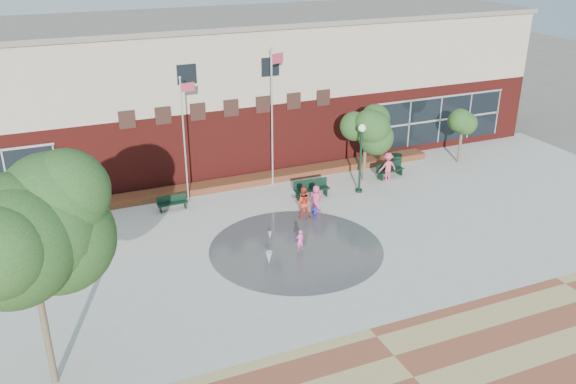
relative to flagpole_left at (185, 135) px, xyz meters
name	(u,v)px	position (x,y,z in m)	size (l,w,h in m)	color
ground	(324,279)	(3.34, -10.39, -4.00)	(120.00, 120.00, 0.00)	#666056
plaza_concrete	(288,240)	(3.34, -6.39, -4.00)	(46.00, 18.00, 0.01)	#A8A8A0
paver_band	(414,377)	(3.34, -17.39, -4.00)	(46.00, 6.00, 0.01)	brown
splash_pad	(296,249)	(3.34, -7.39, -4.00)	(8.40, 8.40, 0.01)	#383A3D
library_building	(207,88)	(3.34, 7.09, 0.64)	(44.40, 10.40, 9.20)	#571511
flower_bed	(238,186)	(3.34, 1.21, -4.00)	(26.00, 1.20, 0.40)	maroon
flagpole_left	(185,135)	(0.00, 0.00, 0.00)	(0.84, 0.18, 7.19)	silver
flagpole_right	(273,110)	(5.38, 0.63, 0.63)	(0.95, 0.46, 8.29)	silver
lamp_left	(71,230)	(-6.58, -5.63, -1.81)	(0.37, 0.37, 3.53)	black
lamp_right	(361,151)	(9.53, -2.51, -1.43)	(0.44, 0.44, 4.15)	black
bench_left	(173,206)	(-1.10, -0.67, -3.74)	(1.65, 0.48, 0.83)	black
bench_mid	(312,192)	(6.65, -2.10, -3.67)	(2.07, 0.68, 1.03)	black
bench_right	(390,173)	(12.42, -1.24, -3.69)	(1.96, 0.85, 0.96)	black
trash_can	(396,163)	(13.35, -0.50, -3.44)	(0.68, 0.68, 1.12)	black
tree_big_left	(25,223)	(-8.02, -12.76, 2.03)	(5.28, 5.28, 8.45)	#4C3F2E
tree_mid	(366,128)	(10.69, -1.03, -0.63)	(2.75, 2.75, 4.64)	#4C3F2E
tree_small_right	(463,124)	(18.01, -0.76, -1.34)	(2.13, 2.13, 3.65)	#4C3F2E
water_jet_a	(269,265)	(1.59, -8.26, -4.00)	(0.32, 0.32, 0.63)	white
water_jet_b	(270,240)	(2.52, -6.03, -4.00)	(0.18, 0.18, 0.42)	white
child_splash	(300,240)	(3.44, -7.60, -3.46)	(0.40, 0.26, 1.09)	#E84BA7
adult_red	(303,203)	(5.07, -4.35, -3.12)	(0.86, 0.67, 1.78)	red
adult_pink	(316,199)	(6.00, -4.02, -3.22)	(0.77, 0.50, 1.57)	#C93A6A
child_blue	(315,213)	(5.54, -4.93, -3.54)	(0.54, 0.22, 0.92)	#353FC6
person_bench	(387,167)	(12.01, -1.56, -3.11)	(1.15, 0.66, 1.79)	#CF495F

